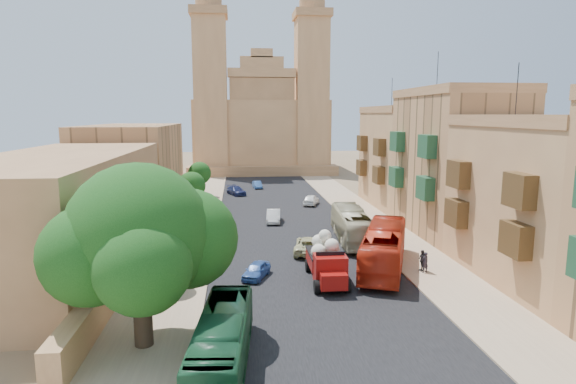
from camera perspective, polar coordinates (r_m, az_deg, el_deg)
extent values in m
plane|color=#7A6145|center=(22.59, 7.43, -20.94)|extent=(260.00, 260.00, 0.00)
cube|color=black|center=(50.48, -0.48, -3.76)|extent=(14.00, 140.00, 0.01)
cube|color=tan|center=(52.24, 9.97, -3.46)|extent=(5.00, 140.00, 0.01)
cube|color=tan|center=(50.48, -11.30, -3.94)|extent=(5.00, 140.00, 0.01)
cube|color=tan|center=(51.60, 7.30, -3.49)|extent=(0.25, 140.00, 0.12)
cube|color=tan|center=(50.30, -8.46, -3.84)|extent=(0.25, 140.00, 0.12)
cube|color=#B48051|center=(36.95, 28.25, -1.36)|extent=(8.00, 14.00, 10.50)
cube|color=#A06F45|center=(36.45, 28.93, 7.41)|extent=(8.20, 14.00, 0.80)
cylinder|color=black|center=(38.30, 25.52, 10.99)|extent=(0.06, 0.06, 3.60)
cube|color=#4F351A|center=(31.58, 25.35, -5.12)|extent=(0.90, 2.20, 2.00)
cube|color=#4F351A|center=(38.31, 19.30, -2.35)|extent=(0.90, 2.20, 2.00)
cube|color=#4F351A|center=(31.04, 25.72, 0.16)|extent=(0.90, 2.20, 2.00)
cube|color=#4F351A|center=(37.86, 19.53, 2.01)|extent=(0.90, 2.20, 2.00)
cube|color=tan|center=(48.85, 19.17, 3.02)|extent=(8.00, 14.00, 13.00)
cube|color=#A06F45|center=(48.66, 19.60, 11.12)|extent=(8.20, 14.00, 0.80)
cylinder|color=black|center=(50.95, 17.30, 13.61)|extent=(0.06, 0.06, 3.60)
cube|color=#205131|center=(43.70, 15.94, 0.45)|extent=(0.90, 2.20, 2.00)
cube|color=#205131|center=(50.98, 12.67, 1.78)|extent=(0.90, 2.20, 2.00)
cube|color=#205131|center=(43.32, 16.15, 5.21)|extent=(0.90, 2.20, 2.00)
cube|color=#205131|center=(50.66, 12.82, 5.87)|extent=(0.90, 2.20, 2.00)
cube|color=#B48051|center=(61.82, 13.64, 3.76)|extent=(8.00, 14.00, 11.50)
cube|color=#A06F45|center=(61.57, 13.86, 9.47)|extent=(8.20, 14.00, 0.80)
cylinder|color=black|center=(63.96, 12.21, 11.48)|extent=(0.06, 0.06, 3.60)
cube|color=#4F351A|center=(56.88, 10.68, 2.01)|extent=(0.90, 2.20, 2.00)
cube|color=#4F351A|center=(64.37, 8.69, 2.89)|extent=(0.90, 2.20, 2.00)
cube|color=#4F351A|center=(56.57, 10.78, 5.25)|extent=(0.90, 2.20, 2.00)
cube|color=#4F351A|center=(64.11, 8.76, 5.75)|extent=(0.90, 2.20, 2.00)
cube|color=#B48051|center=(41.07, -16.79, -5.90)|extent=(1.00, 40.00, 1.80)
cube|color=#A06F45|center=(39.91, -25.32, -1.97)|extent=(10.00, 28.00, 8.40)
cube|color=tan|center=(64.66, -17.85, 3.14)|extent=(10.00, 22.00, 10.00)
cube|color=#B48051|center=(100.18, -3.32, 6.70)|extent=(26.00, 20.00, 14.00)
cube|color=#A06F45|center=(90.20, -2.97, 2.54)|extent=(28.00, 4.00, 1.80)
cube|color=#A06F45|center=(91.30, -3.08, 8.34)|extent=(12.00, 2.00, 16.00)
cube|color=#B48051|center=(91.61, -3.12, 13.92)|extent=(12.60, 2.40, 1.60)
cube|color=#B48051|center=(91.77, -3.13, 14.98)|extent=(8.00, 2.00, 2.40)
cube|color=#B48051|center=(91.97, -3.14, 16.09)|extent=(4.00, 2.00, 1.60)
cube|color=#B48051|center=(92.65, -9.13, 11.04)|extent=(6.00, 6.00, 29.00)
cube|color=#A06F45|center=(94.38, -9.38, 20.24)|extent=(6.80, 6.80, 1.40)
cylinder|color=#A06F45|center=(94.71, -9.40, 21.19)|extent=(4.80, 4.80, 1.80)
cube|color=#B48051|center=(93.62, 2.79, 11.12)|extent=(6.00, 6.00, 29.00)
cube|color=#A06F45|center=(95.33, 2.86, 20.23)|extent=(6.80, 6.80, 1.40)
cylinder|color=#A06F45|center=(95.65, 2.87, 21.17)|extent=(4.80, 4.80, 1.80)
cylinder|color=#3A2A1D|center=(25.34, -16.84, -13.44)|extent=(0.91, 0.91, 3.46)
sphere|color=#113C10|center=(24.13, -17.27, -4.81)|extent=(6.92, 6.92, 6.92)
sphere|color=#113C10|center=(24.98, -11.79, -5.40)|extent=(5.10, 5.10, 5.10)
sphere|color=#113C10|center=(24.02, -22.29, -6.95)|extent=(4.74, 4.74, 4.74)
sphere|color=#113C10|center=(22.20, -16.85, -8.44)|extent=(4.37, 4.37, 4.37)
sphere|color=#113C10|center=(26.10, -18.66, -2.20)|extent=(4.01, 4.01, 4.01)
cylinder|color=#3A2A1D|center=(33.07, -15.06, -9.35)|extent=(0.44, 0.44, 1.95)
sphere|color=#113C10|center=(32.51, -15.20, -6.06)|extent=(2.84, 2.84, 2.84)
cylinder|color=#3A2A1D|center=(44.50, -12.68, -4.41)|extent=(0.44, 0.44, 2.04)
sphere|color=#113C10|center=(44.06, -12.77, -1.81)|extent=(2.97, 2.97, 2.97)
cylinder|color=#3A2A1D|center=(56.16, -11.29, -1.48)|extent=(0.44, 0.44, 2.19)
sphere|color=#113C10|center=(55.80, -11.36, 0.75)|extent=(3.19, 3.19, 3.19)
cylinder|color=#3A2A1D|center=(67.95, -10.39, 0.37)|extent=(0.44, 0.44, 2.17)
sphere|color=#113C10|center=(67.65, -10.44, 2.21)|extent=(3.16, 3.16, 3.16)
cube|color=maroon|center=(34.14, 4.33, -7.99)|extent=(2.25, 3.61, 0.89)
cube|color=black|center=(34.00, 4.34, -7.19)|extent=(2.30, 3.66, 0.12)
cube|color=maroon|center=(31.97, 5.00, -9.02)|extent=(2.12, 1.73, 1.79)
cube|color=maroon|center=(30.99, 5.38, -10.40)|extent=(1.71, 1.22, 0.99)
cube|color=black|center=(31.76, 5.02, -7.83)|extent=(1.89, 0.13, 0.89)
cylinder|color=black|center=(31.28, 3.44, -11.16)|extent=(0.36, 0.90, 0.89)
cylinder|color=black|center=(31.61, 7.07, -10.98)|extent=(0.36, 0.90, 0.89)
cylinder|color=black|center=(35.36, 2.40, -8.71)|extent=(0.36, 0.90, 0.89)
cylinder|color=black|center=(35.67, 5.60, -8.59)|extent=(0.36, 0.90, 0.89)
sphere|color=beige|center=(33.29, 3.67, -7.10)|extent=(1.09, 1.09, 1.09)
sphere|color=beige|center=(33.73, 5.27, -6.90)|extent=(1.09, 1.09, 1.09)
sphere|color=beige|center=(34.49, 4.19, -6.52)|extent=(1.09, 1.09, 1.09)
sphere|color=beige|center=(33.82, 3.66, -5.88)|extent=(0.99, 0.99, 0.99)
sphere|color=beige|center=(33.00, 5.21, -6.37)|extent=(0.99, 0.99, 0.99)
sphere|color=beige|center=(33.58, 4.40, -5.21)|extent=(0.89, 0.89, 0.89)
cube|color=#34491B|center=(44.02, 8.99, -4.73)|extent=(3.13, 4.30, 1.63)
cylinder|color=black|center=(42.94, 7.69, -5.72)|extent=(0.49, 0.70, 0.65)
cylinder|color=black|center=(42.73, 9.74, -5.85)|extent=(0.49, 0.70, 0.65)
cylinder|color=black|center=(45.56, 8.26, -4.87)|extent=(0.49, 0.70, 0.65)
cylinder|color=black|center=(45.36, 10.19, -4.98)|extent=(0.49, 0.70, 0.65)
imported|color=#1E5A35|center=(22.57, -7.80, -17.27)|extent=(2.97, 9.37, 2.57)
imported|color=red|center=(36.35, 11.32, -6.52)|extent=(6.60, 11.58, 3.17)
imported|color=#BBB28C|center=(43.67, 7.55, -3.94)|extent=(3.20, 10.62, 2.92)
imported|color=#3259A4|center=(34.12, -3.77, -9.23)|extent=(2.41, 3.46, 1.09)
imported|color=silver|center=(51.01, -1.73, -2.87)|extent=(1.77, 4.12, 1.32)
imported|color=#C2BE87|center=(39.90, 2.49, -6.29)|extent=(3.16, 5.18, 1.34)
imported|color=#192250|center=(68.73, -6.16, 0.17)|extent=(3.18, 4.55, 1.22)
imported|color=white|center=(60.76, 2.74, -0.93)|extent=(2.74, 4.16, 1.32)
imported|color=#305A9B|center=(74.64, -3.67, 0.87)|extent=(1.52, 3.42, 1.09)
imported|color=#252029|center=(36.37, 15.92, -8.03)|extent=(0.65, 0.52, 1.54)
imported|color=#303032|center=(36.71, 15.62, -7.81)|extent=(0.48, 0.96, 1.59)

